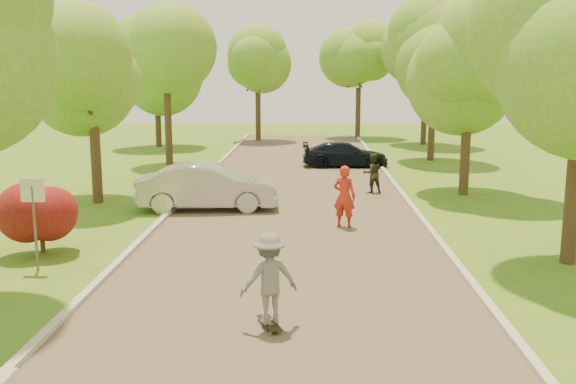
# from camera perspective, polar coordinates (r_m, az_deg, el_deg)

# --- Properties ---
(ground) EXTENTS (100.00, 100.00, 0.00)m
(ground) POSITION_cam_1_polar(r_m,az_deg,el_deg) (11.15, -0.94, -13.38)
(ground) COLOR #40701A
(ground) RESTS_ON ground
(road) EXTENTS (8.00, 60.00, 0.01)m
(road) POSITION_cam_1_polar(r_m,az_deg,el_deg) (18.75, 0.26, -3.47)
(road) COLOR #4C4438
(road) RESTS_ON ground
(curb_left) EXTENTS (0.18, 60.00, 0.12)m
(curb_left) POSITION_cam_1_polar(r_m,az_deg,el_deg) (19.28, -11.88, -3.14)
(curb_left) COLOR #B2AD9E
(curb_left) RESTS_ON ground
(curb_right) EXTENTS (0.18, 60.00, 0.12)m
(curb_right) POSITION_cam_1_polar(r_m,az_deg,el_deg) (19.06, 12.54, -3.32)
(curb_right) COLOR #B2AD9E
(curb_right) RESTS_ON ground
(street_sign) EXTENTS (0.55, 0.06, 2.17)m
(street_sign) POSITION_cam_1_polar(r_m,az_deg,el_deg) (15.81, -21.69, -1.04)
(street_sign) COLOR #59595E
(street_sign) RESTS_ON ground
(red_shrub) EXTENTS (1.70, 1.70, 1.95)m
(red_shrub) POSITION_cam_1_polar(r_m,az_deg,el_deg) (17.45, -21.16, -1.55)
(red_shrub) COLOR #382619
(red_shrub) RESTS_ON ground
(tree_l_midb) EXTENTS (4.30, 4.20, 6.62)m
(tree_l_midb) POSITION_cam_1_polar(r_m,az_deg,el_deg) (23.38, -16.65, 10.18)
(tree_l_midb) COLOR #382619
(tree_l_midb) RESTS_ON ground
(tree_l_far) EXTENTS (4.92, 4.80, 7.79)m
(tree_l_far) POSITION_cam_1_polar(r_m,az_deg,el_deg) (32.94, -10.43, 11.91)
(tree_l_far) COLOR #382619
(tree_l_far) RESTS_ON ground
(tree_r_midb) EXTENTS (4.51, 4.40, 7.01)m
(tree_r_midb) POSITION_cam_1_polar(r_m,az_deg,el_deg) (24.95, 16.29, 10.86)
(tree_r_midb) COLOR #382619
(tree_r_midb) RESTS_ON ground
(tree_r_far) EXTENTS (5.33, 5.20, 8.34)m
(tree_r_far) POSITION_cam_1_polar(r_m,az_deg,el_deg) (34.88, 13.30, 12.31)
(tree_r_far) COLOR #382619
(tree_r_far) RESTS_ON ground
(tree_bg_a) EXTENTS (5.12, 5.00, 7.72)m
(tree_bg_a) POSITION_cam_1_polar(r_m,az_deg,el_deg) (41.26, -11.35, 11.32)
(tree_bg_a) COLOR #382619
(tree_bg_a) RESTS_ON ground
(tree_bg_b) EXTENTS (5.12, 5.00, 7.95)m
(tree_bg_b) POSITION_cam_1_polar(r_m,az_deg,el_deg) (42.91, 12.49, 11.54)
(tree_bg_b) COLOR #382619
(tree_bg_b) RESTS_ON ground
(tree_bg_c) EXTENTS (4.92, 4.80, 7.33)m
(tree_bg_c) POSITION_cam_1_polar(r_m,az_deg,el_deg) (44.32, -2.43, 11.05)
(tree_bg_c) COLOR #382619
(tree_bg_c) RESTS_ON ground
(tree_bg_d) EXTENTS (5.12, 5.00, 7.72)m
(tree_bg_d) POSITION_cam_1_polar(r_m,az_deg,el_deg) (46.35, 6.60, 11.33)
(tree_bg_d) COLOR #382619
(tree_bg_d) RESTS_ON ground
(silver_sedan) EXTENTS (4.83, 2.05, 1.55)m
(silver_sedan) POSITION_cam_1_polar(r_m,az_deg,el_deg) (21.72, -7.17, 0.44)
(silver_sedan) COLOR #A7A6AB
(silver_sedan) RESTS_ON ground
(dark_sedan) EXTENTS (4.26, 1.81, 1.22)m
(dark_sedan) POSITION_cam_1_polar(r_m,az_deg,el_deg) (31.87, 5.09, 3.34)
(dark_sedan) COLOR black
(dark_sedan) RESTS_ON ground
(longboard) EXTENTS (0.53, 0.88, 0.10)m
(longboard) POSITION_cam_1_polar(r_m,az_deg,el_deg) (11.78, -1.66, -11.56)
(longboard) COLOR black
(longboard) RESTS_ON ground
(skateboarder) EXTENTS (1.22, 0.96, 1.66)m
(skateboarder) POSITION_cam_1_polar(r_m,az_deg,el_deg) (11.49, -1.68, -7.66)
(skateboarder) COLOR slate
(skateboarder) RESTS_ON longboard
(person_striped) EXTENTS (0.80, 0.67, 1.87)m
(person_striped) POSITION_cam_1_polar(r_m,az_deg,el_deg) (19.09, 5.03, -0.41)
(person_striped) COLOR #B5281B
(person_striped) RESTS_ON ground
(person_olive) EXTENTS (0.88, 0.77, 1.54)m
(person_olive) POSITION_cam_1_polar(r_m,az_deg,el_deg) (24.84, 7.49, 1.67)
(person_olive) COLOR #292E1B
(person_olive) RESTS_ON ground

